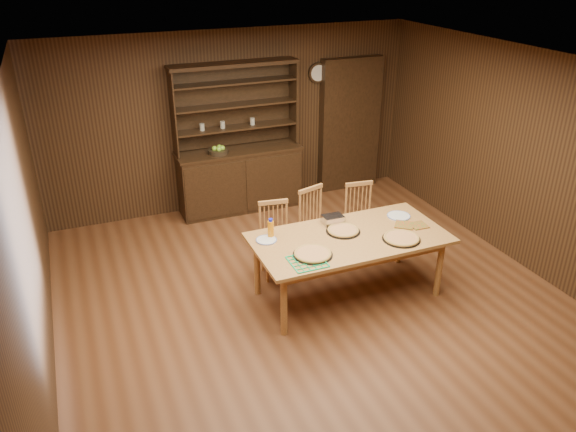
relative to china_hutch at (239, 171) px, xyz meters
name	(u,v)px	position (x,y,z in m)	size (l,w,h in m)	color
floor	(317,304)	(0.00, -2.75, -0.60)	(6.00, 6.00, 0.00)	brown
room_shell	(320,173)	(0.00, -2.75, 0.98)	(6.00, 6.00, 6.00)	silver
china_hutch	(239,171)	(0.00, 0.00, 0.00)	(1.84, 0.52, 2.17)	#301D10
doorway	(350,125)	(1.90, 0.15, 0.45)	(1.00, 0.18, 2.10)	#301D10
wall_clock	(318,73)	(1.35, 0.20, 1.30)	(0.30, 0.05, 0.30)	#301D10
dining_table	(349,242)	(0.40, -2.71, 0.09)	(2.14, 1.07, 0.75)	#AD7E3C
chair_left	(275,237)	(-0.18, -1.94, -0.11)	(0.43, 0.41, 0.93)	#C68544
chair_center	(315,223)	(0.39, -1.84, -0.08)	(0.49, 0.48, 0.97)	#C68544
chair_right	(360,216)	(1.02, -1.85, -0.10)	(0.42, 0.41, 0.94)	#C68544
pizza_left	(313,254)	(-0.14, -2.93, 0.17)	(0.41, 0.41, 0.04)	black
pizza_right	(401,238)	(0.89, -2.98, 0.17)	(0.41, 0.41, 0.04)	black
pizza_center	(343,230)	(0.39, -2.58, 0.17)	(0.38, 0.38, 0.04)	black
cooling_rack	(307,262)	(-0.25, -3.04, 0.16)	(0.34, 0.34, 0.02)	#0DAD5F
plate_left	(266,240)	(-0.47, -2.45, 0.16)	(0.23, 0.23, 0.02)	beige
plate_right	(399,216)	(1.17, -2.48, 0.16)	(0.27, 0.27, 0.02)	beige
foil_dish	(333,219)	(0.38, -2.35, 0.20)	(0.24, 0.17, 0.09)	silver
juice_bottle	(271,229)	(-0.40, -2.39, 0.26)	(0.07, 0.07, 0.22)	orange
pot_holder_a	(419,225)	(1.25, -2.78, 0.16)	(0.19, 0.19, 0.01)	red
pot_holder_b	(404,225)	(1.10, -2.71, 0.16)	(0.20, 0.20, 0.02)	red
fruit_bowl	(218,151)	(-0.32, -0.07, 0.39)	(0.29, 0.29, 0.12)	black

